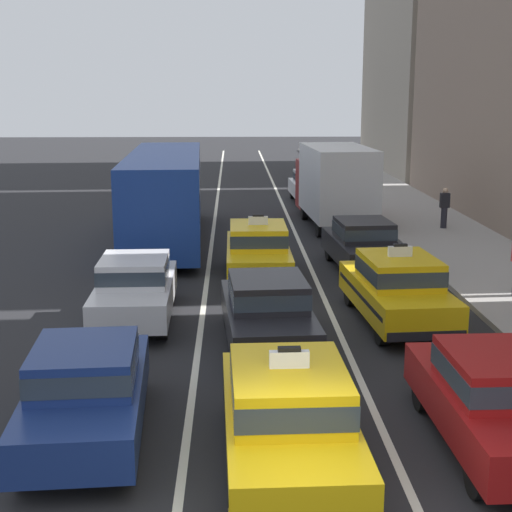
% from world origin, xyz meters
% --- Properties ---
extents(lane_stripe_left_center, '(0.14, 80.00, 0.01)m').
position_xyz_m(lane_stripe_left_center, '(-1.60, 20.00, 0.00)').
color(lane_stripe_left_center, silver).
rests_on(lane_stripe_left_center, ground).
extents(lane_stripe_center_right, '(0.14, 80.00, 0.01)m').
position_xyz_m(lane_stripe_center_right, '(1.60, 20.00, 0.00)').
color(lane_stripe_center_right, silver).
rests_on(lane_stripe_center_right, ground).
extents(sidewalk_curb, '(4.00, 90.00, 0.15)m').
position_xyz_m(sidewalk_curb, '(7.20, 15.00, 0.07)').
color(sidewalk_curb, '#9E9993').
rests_on(sidewalk_curb, ground).
extents(sedan_left_nearest, '(2.04, 4.41, 1.58)m').
position_xyz_m(sedan_left_nearest, '(-3.17, 3.15, 0.85)').
color(sedan_left_nearest, black).
rests_on(sedan_left_nearest, ground).
extents(sedan_left_second, '(1.86, 4.34, 1.58)m').
position_xyz_m(sedan_left_second, '(-3.18, 9.35, 0.85)').
color(sedan_left_second, black).
rests_on(sedan_left_second, ground).
extents(bus_left_third, '(2.95, 11.29, 3.22)m').
position_xyz_m(bus_left_third, '(-3.26, 18.93, 1.82)').
color(bus_left_third, black).
rests_on(bus_left_third, ground).
extents(taxi_center_nearest, '(1.93, 4.60, 1.96)m').
position_xyz_m(taxi_center_nearest, '(-0.06, 1.98, 0.88)').
color(taxi_center_nearest, black).
rests_on(taxi_center_nearest, ground).
extents(sedan_center_second, '(2.03, 4.40, 1.58)m').
position_xyz_m(sedan_center_second, '(-0.10, 7.31, 0.85)').
color(sedan_center_second, black).
rests_on(sedan_center_second, ground).
extents(taxi_center_third, '(1.84, 4.57, 1.96)m').
position_xyz_m(taxi_center_third, '(-0.10, 13.22, 0.88)').
color(taxi_center_third, black).
rests_on(taxi_center_third, ground).
extents(sedan_right_nearest, '(1.84, 4.33, 1.58)m').
position_xyz_m(sedan_right_nearest, '(3.20, 2.61, 0.85)').
color(sedan_right_nearest, black).
rests_on(sedan_right_nearest, ground).
extents(taxi_right_second, '(2.11, 4.67, 1.96)m').
position_xyz_m(taxi_right_second, '(3.05, 8.96, 0.88)').
color(taxi_right_second, black).
rests_on(taxi_right_second, ground).
extents(sedan_right_third, '(2.03, 4.40, 1.58)m').
position_xyz_m(sedan_right_third, '(3.16, 14.27, 0.85)').
color(sedan_right_third, black).
rests_on(sedan_right_third, ground).
extents(box_truck_right_fourth, '(2.59, 7.07, 3.27)m').
position_xyz_m(box_truck_right_fourth, '(3.28, 21.98, 1.78)').
color(box_truck_right_fourth, black).
rests_on(box_truck_right_fourth, ground).
extents(sedan_right_fifth, '(1.92, 4.36, 1.58)m').
position_xyz_m(sedan_right_fifth, '(3.02, 28.27, 0.85)').
color(sedan_right_fifth, black).
rests_on(sedan_right_fifth, ground).
extents(pedestrian_mid_block, '(0.36, 0.24, 1.58)m').
position_xyz_m(pedestrian_mid_block, '(7.44, 20.51, 0.95)').
color(pedestrian_mid_block, '#23232D').
rests_on(pedestrian_mid_block, sidewalk_curb).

